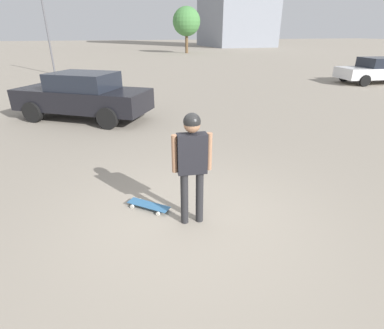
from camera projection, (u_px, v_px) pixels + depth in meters
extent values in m
plane|color=gray|center=(192.00, 221.00, 4.88)|extent=(220.00, 220.00, 0.00)
cylinder|color=#262628|center=(184.00, 198.00, 4.68)|extent=(0.12, 0.12, 0.88)
cylinder|color=#262628|center=(200.00, 197.00, 4.72)|extent=(0.12, 0.12, 0.88)
cube|color=black|center=(192.00, 154.00, 4.39)|extent=(0.25, 0.46, 0.61)
cylinder|color=#9E7051|center=(174.00, 154.00, 4.35)|extent=(0.08, 0.08, 0.58)
cylinder|color=#9E7051|center=(209.00, 152.00, 4.43)|extent=(0.08, 0.08, 0.58)
sphere|color=#9E7051|center=(192.00, 125.00, 4.21)|extent=(0.24, 0.24, 0.24)
sphere|color=black|center=(192.00, 122.00, 4.20)|extent=(0.25, 0.25, 0.25)
cube|color=#336693|center=(149.00, 205.00, 5.19)|extent=(0.67, 0.71, 0.01)
cylinder|color=silver|center=(132.00, 207.00, 5.21)|extent=(0.07, 0.07, 0.07)
cylinder|color=silver|center=(140.00, 200.00, 5.41)|extent=(0.07, 0.07, 0.07)
cylinder|color=silver|center=(158.00, 214.00, 5.01)|extent=(0.07, 0.07, 0.07)
cylinder|color=silver|center=(165.00, 207.00, 5.20)|extent=(0.07, 0.07, 0.07)
cube|color=black|center=(83.00, 99.00, 10.30)|extent=(3.95, 4.76, 0.69)
cube|color=#1E232D|center=(83.00, 81.00, 10.02)|extent=(2.42, 2.57, 0.54)
cylinder|color=black|center=(33.00, 112.00, 10.04)|extent=(0.55, 0.69, 0.69)
cylinder|color=black|center=(66.00, 102.00, 11.55)|extent=(0.55, 0.69, 0.69)
cylinder|color=black|center=(107.00, 118.00, 9.33)|extent=(0.55, 0.69, 0.69)
cylinder|color=black|center=(132.00, 106.00, 10.84)|extent=(0.55, 0.69, 0.69)
cube|color=silver|center=(376.00, 73.00, 17.54)|extent=(2.46, 4.60, 0.60)
cube|color=#1E232D|center=(381.00, 62.00, 17.32)|extent=(1.92, 2.19, 0.54)
cylinder|color=black|center=(365.00, 81.00, 16.64)|extent=(0.29, 0.64, 0.62)
cylinder|color=black|center=(344.00, 76.00, 18.30)|extent=(0.29, 0.64, 0.62)
cylinder|color=black|center=(384.00, 75.00, 18.68)|extent=(0.29, 0.64, 0.62)
cylinder|color=brown|center=(187.00, 43.00, 41.59)|extent=(0.41, 0.41, 2.74)
sphere|color=#478442|center=(187.00, 21.00, 40.50)|extent=(3.74, 3.74, 3.74)
cylinder|color=#59595E|center=(48.00, 34.00, 20.52)|extent=(0.12, 0.12, 5.27)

